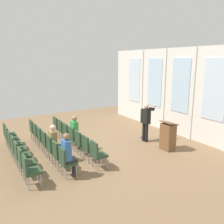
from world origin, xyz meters
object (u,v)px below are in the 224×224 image
chair_r0_c6 (97,153)px  chair_r2_c5 (24,161)px  mic_stand (144,131)px  chair_r2_c4 (20,153)px  chair_r0_c4 (81,141)px  chair_r1_c2 (42,137)px  chair_r0_c0 (58,125)px  chair_r1_c0 (34,129)px  chair_r0_c3 (74,137)px  chair_r1_c6 (66,160)px  audience_r1_c4 (55,141)px  chair_r2_c1 (10,137)px  audience_r0_c3 (76,131)px  chair_r2_c6 (29,169)px  chair_r0_c5 (88,147)px  audience_r1_c6 (68,153)px  lectern (168,136)px  chair_r1_c5 (59,153)px  chair_r1_c1 (38,133)px  chair_r0_c1 (63,129)px  chair_r0_c2 (68,133)px  chair_r2_c2 (13,142)px  chair_r2_c0 (8,133)px  chair_r1_c4 (53,147)px  chair_r2_c3 (16,147)px  speaker (146,120)px  chair_r1_c3 (47,142)px

chair_r0_c6 → chair_r2_c5: size_ratio=1.00×
mic_stand → chair_r2_c4: (0.27, -5.36, 0.20)m
chair_r0_c4 → chair_r1_c2: size_ratio=1.00×
chair_r0_c0 → chair_r1_c0: size_ratio=1.00×
chair_r0_c3 → chair_r1_c6: 2.18m
audience_r1_c4 → chair_r2_c1: audience_r1_c4 is taller
audience_r0_c3 → audience_r1_c4: size_ratio=1.03×
mic_stand → chair_r1_c0: (-2.27, -4.30, 0.20)m
chair_r2_c6 → chair_r0_c6: bearing=90.0°
chair_r0_c6 → audience_r1_c4: size_ratio=0.71×
audience_r0_c3 → chair_r0_c5: 1.29m
audience_r0_c3 → audience_r1_c6: audience_r1_c6 is taller
chair_r1_c2 → chair_r0_c5: bearing=29.1°
chair_r0_c0 → audience_r1_c4: audience_r1_c4 is taller
chair_r0_c5 → lectern: bearing=78.1°
chair_r1_c5 → chair_r0_c3: bearing=140.2°
chair_r1_c1 → chair_r0_c1: bearing=90.0°
lectern → chair_r2_c1: lectern is taller
chair_r0_c0 → audience_r0_c3: (1.91, 0.08, 0.22)m
chair_r0_c2 → chair_r2_c2: (0.00, -2.12, 0.00)m
chair_r1_c0 → audience_r1_c4: size_ratio=0.71×
chair_r1_c2 → chair_r2_c4: size_ratio=1.00×
chair_r2_c2 → chair_r2_c5: same height
chair_r2_c4 → chair_r0_c5: bearing=73.3°
mic_stand → chair_r1_c6: 4.57m
chair_r1_c5 → chair_r2_c1: size_ratio=1.00×
chair_r0_c0 → chair_r2_c0: 2.12m
chair_r1_c1 → audience_r1_c6: 3.19m
chair_r0_c1 → chair_r1_c4: 2.18m
chair_r1_c1 → chair_r2_c2: bearing=-59.0°
chair_r0_c0 → chair_r2_c2: same height
chair_r0_c1 → chair_r0_c5: size_ratio=1.00×
chair_r1_c1 → chair_r2_c3: bearing=-39.8°
speaker → chair_r1_c4: (-0.09, -4.08, -0.43)m
audience_r1_c4 → chair_r0_c2: bearing=142.4°
chair_r0_c4 → chair_r2_c1: size_ratio=1.00×
mic_stand → chair_r2_c3: (-0.36, -5.36, 0.20)m
chair_r0_c5 → chair_r2_c0: (-3.18, -2.12, 0.00)m
speaker → audience_r1_c4: 4.00m
mic_stand → audience_r1_c6: size_ratio=1.13×
chair_r0_c3 → chair_r1_c3: bearing=-90.0°
audience_r1_c6 → chair_r2_c0: bearing=-163.4°
chair_r2_c3 → chair_r2_c5: 1.27m
chair_r0_c0 → audience_r1_c6: 3.94m
chair_r1_c2 → chair_r2_c4: bearing=-39.8°
chair_r2_c4 → chair_r2_c6: 1.27m
chair_r1_c5 → chair_r2_c2: bearing=-150.9°
chair_r0_c3 → chair_r1_c5: same height
chair_r2_c4 → audience_r0_c3: bearing=106.1°
chair_r1_c6 → chair_r2_c3: same height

